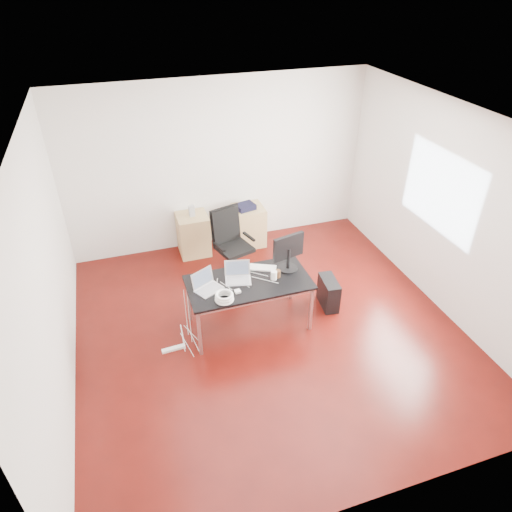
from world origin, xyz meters
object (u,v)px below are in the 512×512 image
object	(u,v)px
desk	(249,285)
pc_tower	(329,293)
filing_cabinet_right	(249,225)
filing_cabinet_left	(193,234)
office_chair	(231,240)

from	to	relation	value
desk	pc_tower	bearing A→B (deg)	2.17
desk	pc_tower	world-z (taller)	desk
filing_cabinet_right	filing_cabinet_left	bearing A→B (deg)	180.00
office_chair	filing_cabinet_left	distance (m)	0.94
filing_cabinet_right	pc_tower	xyz separation A→B (m)	(0.57, -2.00, -0.13)
filing_cabinet_right	pc_tower	size ratio (longest dim) A/B	1.56
filing_cabinet_left	filing_cabinet_right	bearing A→B (deg)	0.00
office_chair	filing_cabinet_right	bearing A→B (deg)	39.50
desk	pc_tower	size ratio (longest dim) A/B	3.56
desk	filing_cabinet_left	world-z (taller)	desk
office_chair	filing_cabinet_left	world-z (taller)	office_chair
filing_cabinet_left	pc_tower	world-z (taller)	filing_cabinet_left
filing_cabinet_left	pc_tower	bearing A→B (deg)	-52.30
desk	office_chair	distance (m)	1.27
desk	office_chair	xyz separation A→B (m)	(0.11, 1.26, -0.07)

